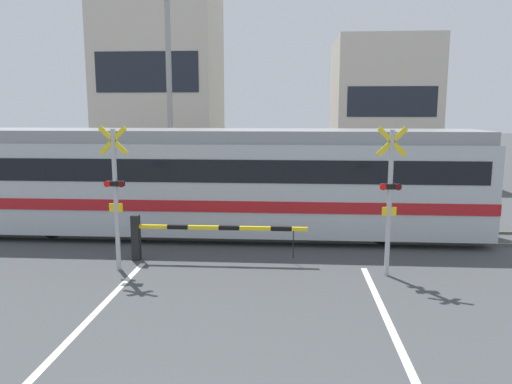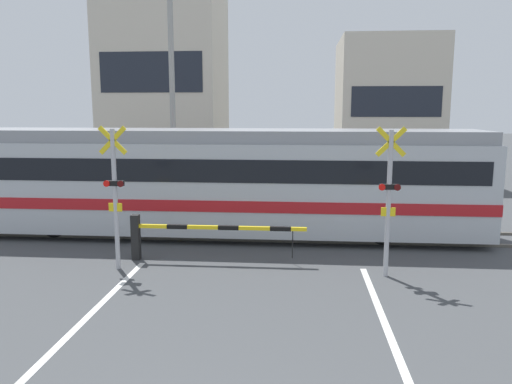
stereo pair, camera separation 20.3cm
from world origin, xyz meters
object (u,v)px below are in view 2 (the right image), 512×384
Objects in this scene: crossing_barrier_far at (316,198)px; crossing_signal_left at (115,191)px; crossing_barrier_near at (182,232)px; pedestrian at (302,178)px; commuter_train at (217,179)px; crossing_signal_right at (389,195)px.

crossing_signal_left reaches higher than crossing_barrier_far.
pedestrian is at bearing 69.77° from crossing_barrier_near.
pedestrian is (4.46, 9.09, -0.87)m from crossing_signal_left.
pedestrian is (3.07, 8.32, 0.29)m from crossing_barrier_near.
commuter_train is 4.57× the size of crossing_signal_right.
crossing_signal_left and crossing_signal_right have the same top height.
pedestrian is at bearing 99.91° from crossing_barrier_far.
crossing_signal_right reaches higher than crossing_barrier_far.
crossing_signal_left is (-4.98, -6.14, 1.16)m from crossing_barrier_far.
crossing_signal_right is at bearing -37.80° from commuter_train.
crossing_signal_right reaches higher than pedestrian.
crossing_signal_left is at bearing -129.01° from crossing_barrier_far.
commuter_train is at bearing 80.00° from crossing_barrier_near.
crossing_signal_left is 6.37m from crossing_signal_right.
crossing_signal_right is (4.98, -0.77, 1.16)m from crossing_barrier_near.
pedestrian is at bearing 101.86° from crossing_signal_right.
commuter_train reaches higher than crossing_barrier_near.
commuter_train reaches higher than crossing_barrier_far.
pedestrian reaches higher than crossing_barrier_far.
crossing_barrier_far is at bearing 102.79° from crossing_signal_right.
crossing_signal_left is at bearing -151.14° from crossing_barrier_near.
pedestrian is (2.59, 5.60, -0.70)m from commuter_train.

